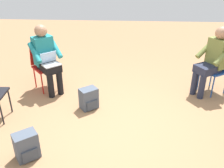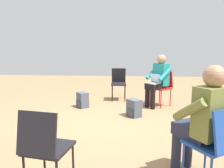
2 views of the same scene
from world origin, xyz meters
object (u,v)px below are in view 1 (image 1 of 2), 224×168
(person_in_olive, at_px, (213,58))
(chair_northeast, at_px, (44,63))
(chair_southeast, at_px, (218,67))
(backpack_by_empty_chair, at_px, (27,147))
(person_with_laptop, at_px, (46,56))
(backpack_near_laptop_user, at_px, (89,100))

(person_in_olive, bearing_deg, chair_northeast, 57.45)
(chair_southeast, bearing_deg, chair_northeast, 59.04)
(chair_southeast, bearing_deg, backpack_by_empty_chair, 92.38)
(chair_northeast, bearing_deg, person_with_laptop, 90.00)
(backpack_by_empty_chair, bearing_deg, chair_southeast, -56.15)
(person_in_olive, relative_size, backpack_near_laptop_user, 3.44)
(chair_southeast, distance_m, person_in_olive, 0.26)
(chair_northeast, height_order, person_in_olive, person_in_olive)
(chair_northeast, relative_size, person_with_laptop, 0.69)
(chair_northeast, xyz_separation_m, backpack_by_empty_chair, (-1.91, -0.33, -0.34))
(chair_southeast, bearing_deg, person_in_olive, 90.00)
(person_with_laptop, xyz_separation_m, person_in_olive, (0.07, -2.97, 0.00))
(chair_southeast, relative_size, backpack_near_laptop_user, 2.36)
(person_with_laptop, bearing_deg, chair_northeast, -90.00)
(chair_southeast, distance_m, person_with_laptop, 3.12)
(chair_southeast, distance_m, backpack_near_laptop_user, 2.42)
(chair_southeast, relative_size, person_in_olive, 0.69)
(chair_northeast, height_order, person_with_laptop, person_with_laptop)
(person_in_olive, distance_m, backpack_near_laptop_user, 2.30)
(chair_northeast, bearing_deg, backpack_by_empty_chair, 58.69)
(chair_northeast, height_order, backpack_by_empty_chair, chair_northeast)
(chair_southeast, xyz_separation_m, backpack_near_laptop_user, (-0.74, 2.28, -0.34))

